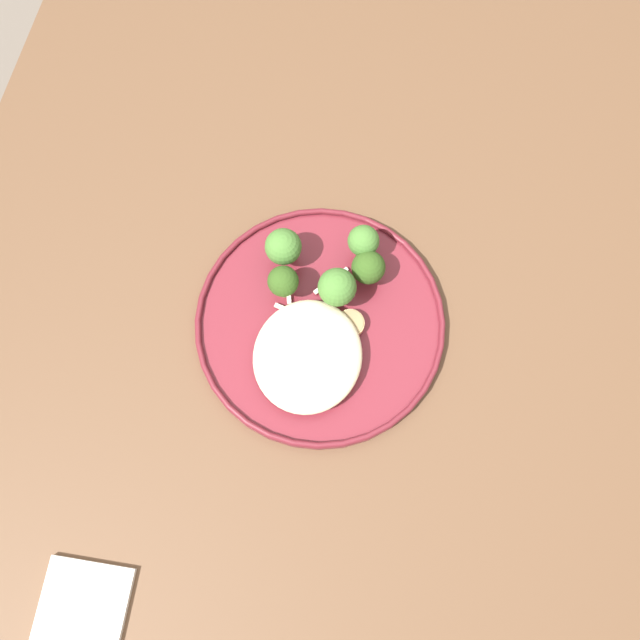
{
  "coord_description": "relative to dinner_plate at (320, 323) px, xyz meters",
  "views": [
    {
      "loc": [
        -0.2,
        -0.02,
        1.48
      ],
      "look_at": [
        0.02,
        0.02,
        0.76
      ],
      "focal_mm": 37.18,
      "sensor_mm": 36.0,
      "label": 1
    }
  ],
  "objects": [
    {
      "name": "onion_sliver_long_sliver",
      "position": [
        0.0,
        0.03,
        0.01
      ],
      "size": [
        0.01,
        0.05,
        0.0
      ],
      "primitive_type": "cube",
      "rotation": [
        0.0,
        0.0,
        1.36
      ],
      "color": "silver",
      "rests_on": "dinner_plate"
    },
    {
      "name": "broccoli_floret_front_edge",
      "position": [
        0.07,
        0.06,
        0.04
      ],
      "size": [
        0.04,
        0.04,
        0.06
      ],
      "color": "#7A994C",
      "rests_on": "dinner_plate"
    },
    {
      "name": "seared_scallop_front_small",
      "position": [
        -0.04,
        0.02,
        0.01
      ],
      "size": [
        0.03,
        0.03,
        0.01
      ],
      "color": "beige",
      "rests_on": "dinner_plate"
    },
    {
      "name": "broccoli_floret_beside_noodles",
      "position": [
        0.03,
        -0.01,
        0.04
      ],
      "size": [
        0.04,
        0.04,
        0.06
      ],
      "color": "#7A994C",
      "rests_on": "dinner_plate"
    },
    {
      "name": "onion_sliver_short_strip",
      "position": [
        0.05,
        -0.0,
        0.01
      ],
      "size": [
        0.04,
        0.04,
        0.0
      ],
      "primitive_type": "cube",
      "rotation": [
        0.0,
        0.0,
        2.45
      ],
      "color": "silver",
      "rests_on": "dinner_plate"
    },
    {
      "name": "ground",
      "position": [
        -0.02,
        -0.02,
        -0.75
      ],
      "size": [
        6.0,
        6.0,
        0.0
      ],
      "primitive_type": "plane",
      "color": "#665B51"
    },
    {
      "name": "seared_scallop_half_hidden",
      "position": [
        -0.06,
        -0.01,
        0.01
      ],
      "size": [
        0.03,
        0.03,
        0.02
      ],
      "color": "#DBB77A",
      "rests_on": "dinner_plate"
    },
    {
      "name": "broccoli_floret_rear_charred",
      "position": [
        0.09,
        -0.03,
        0.04
      ],
      "size": [
        0.04,
        0.04,
        0.06
      ],
      "color": "#89A356",
      "rests_on": "dinner_plate"
    },
    {
      "name": "seared_scallop_on_noodles",
      "position": [
        0.0,
        -0.03,
        0.01
      ],
      "size": [
        0.03,
        0.03,
        0.01
      ],
      "color": "#DBB77A",
      "rests_on": "dinner_plate"
    },
    {
      "name": "dinner_plate",
      "position": [
        0.0,
        0.0,
        0.0
      ],
      "size": [
        0.29,
        0.29,
        0.02
      ],
      "color": "maroon",
      "rests_on": "wooden_dining_table"
    },
    {
      "name": "seared_scallop_left_edge",
      "position": [
        -0.07,
        0.02,
        0.01
      ],
      "size": [
        0.02,
        0.02,
        0.01
      ],
      "color": "beige",
      "rests_on": "dinner_plate"
    },
    {
      "name": "noodle_bed",
      "position": [
        -0.05,
        0.0,
        0.02
      ],
      "size": [
        0.13,
        0.12,
        0.04
      ],
      "color": "beige",
      "rests_on": "dinner_plate"
    },
    {
      "name": "broccoli_floret_right_tilted",
      "position": [
        0.03,
        0.05,
        0.04
      ],
      "size": [
        0.04,
        0.04,
        0.06
      ],
      "color": "#7A994C",
      "rests_on": "dinner_plate"
    },
    {
      "name": "broccoli_floret_tall_stalk",
      "position": [
        0.07,
        -0.04,
        0.03
      ],
      "size": [
        0.04,
        0.04,
        0.05
      ],
      "color": "#89A356",
      "rests_on": "dinner_plate"
    },
    {
      "name": "folded_napkin",
      "position": [
        -0.38,
        0.17,
        -0.0
      ],
      "size": [
        0.15,
        0.1,
        0.01
      ],
      "primitive_type": "cube",
      "rotation": [
        0.0,
        0.0,
        0.05
      ],
      "color": "silver",
      "rests_on": "wooden_dining_table"
    },
    {
      "name": "wooden_dining_table",
      "position": [
        -0.02,
        -0.02,
        -0.09
      ],
      "size": [
        1.4,
        1.0,
        0.74
      ],
      "color": "brown",
      "rests_on": "ground"
    },
    {
      "name": "onion_sliver_pale_crescent",
      "position": [
        0.03,
        0.05,
        0.01
      ],
      "size": [
        0.04,
        0.02,
        0.0
      ],
      "primitive_type": "cube",
      "rotation": [
        0.0,
        0.0,
        0.31
      ],
      "color": "silver",
      "rests_on": "dinner_plate"
    }
  ]
}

